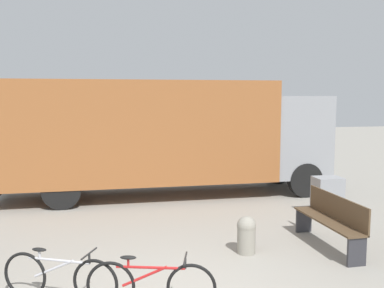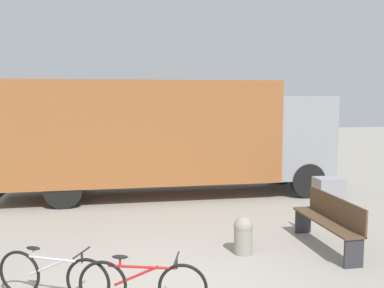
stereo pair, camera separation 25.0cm
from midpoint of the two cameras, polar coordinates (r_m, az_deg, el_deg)
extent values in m
cube|color=#99592D|center=(12.06, -7.61, 1.75)|extent=(7.48, 2.32, 2.77)
cube|color=gray|center=(13.19, 12.57, 1.14)|extent=(1.67, 2.18, 2.35)
cylinder|color=black|center=(14.22, 10.86, -3.22)|extent=(0.97, 0.29, 0.97)
cylinder|color=black|center=(12.48, 14.25, -4.66)|extent=(0.97, 0.29, 0.97)
cylinder|color=black|center=(13.23, -16.73, -4.11)|extent=(0.97, 0.29, 0.97)
cylinder|color=black|center=(11.34, -17.61, -5.88)|extent=(0.97, 0.29, 0.97)
cube|color=brown|center=(8.50, 16.84, -9.76)|extent=(0.46, 1.98, 0.03)
cube|color=brown|center=(8.53, 17.97, -8.17)|extent=(0.09, 1.97, 0.49)
cube|color=#2D2D33|center=(7.82, 20.23, -13.37)|extent=(0.34, 0.06, 0.50)
cube|color=#2D2D33|center=(9.36, 13.93, -9.86)|extent=(0.34, 0.06, 0.50)
torus|color=black|center=(6.78, -22.40, -15.85)|extent=(0.62, 0.32, 0.67)
torus|color=black|center=(6.24, -13.93, -17.53)|extent=(0.62, 0.32, 0.67)
cylinder|color=silver|center=(6.39, -18.44, -14.52)|extent=(0.85, 0.41, 0.04)
cylinder|color=silver|center=(6.48, -19.03, -15.43)|extent=(0.57, 0.29, 0.31)
cylinder|color=silver|center=(6.53, -20.74, -13.65)|extent=(0.03, 0.03, 0.11)
ellipsoid|color=black|center=(6.51, -20.77, -13.03)|extent=(0.24, 0.17, 0.05)
cylinder|color=black|center=(6.15, -14.71, -14.56)|extent=(0.03, 0.03, 0.14)
cylinder|color=black|center=(6.13, -14.73, -13.94)|extent=(0.20, 0.41, 0.02)
torus|color=black|center=(6.12, -12.00, -17.96)|extent=(0.65, 0.22, 0.67)
torus|color=black|center=(5.93, -1.35, -18.65)|extent=(0.65, 0.22, 0.67)
cylinder|color=red|center=(5.90, -6.81, -16.05)|extent=(0.90, 0.27, 0.04)
cylinder|color=red|center=(5.96, -7.59, -17.10)|extent=(0.60, 0.19, 0.31)
cylinder|color=red|center=(5.94, -9.74, -15.37)|extent=(0.03, 0.03, 0.11)
ellipsoid|color=black|center=(5.91, -9.75, -14.70)|extent=(0.24, 0.14, 0.05)
cylinder|color=black|center=(5.81, -2.19, -15.63)|extent=(0.03, 0.03, 0.14)
cylinder|color=black|center=(5.78, -2.19, -14.99)|extent=(0.14, 0.43, 0.02)
cylinder|color=gray|center=(7.98, 6.34, -12.53)|extent=(0.33, 0.33, 0.51)
sphere|color=gray|center=(7.90, 6.36, -10.77)|extent=(0.35, 0.35, 0.35)
cube|color=gray|center=(10.68, 16.96, -6.71)|extent=(0.64, 0.50, 0.93)
camera|label=1|loc=(0.12, -90.72, -0.08)|focal=40.00mm
camera|label=2|loc=(0.12, 89.28, 0.08)|focal=40.00mm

